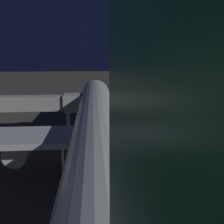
{
  "coord_description": "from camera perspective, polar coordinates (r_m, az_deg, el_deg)",
  "views": [
    {
      "loc": [
        0.53,
        39.33,
        14.76
      ],
      "look_at": [
        -3.0,
        -8.22,
        3.5
      ],
      "focal_mm": 41.17,
      "sensor_mm": 36.0,
      "label": 1
    }
  ],
  "objects": [
    {
      "name": "traffic_cone_nose_port",
      "position": [
        59.4,
        -1.48,
        -0.83
      ],
      "size": [
        0.36,
        0.36,
        0.55
      ],
      "primitive_type": "cone",
      "color": "orange",
      "rests_on": "ground_plane"
    },
    {
      "name": "airliner_at_gate",
      "position": [
        28.46,
        -2.98,
        -4.97
      ],
      "size": [
        58.36,
        63.86,
        20.39
      ],
      "color": "silver",
      "rests_on": "ground_plane"
    },
    {
      "name": "baggage_container_mid_row",
      "position": [
        62.47,
        14.19,
        -0.1
      ],
      "size": [
        1.52,
        1.58,
        1.46
      ],
      "primitive_type": "cube",
      "color": "#B7BABF",
      "rests_on": "ground_plane"
    },
    {
      "name": "ground_crew_near_nose_gear",
      "position": [
        62.71,
        11.77,
        0.27
      ],
      "size": [
        0.4,
        0.4,
        1.71
      ],
      "color": "black",
      "rests_on": "ground_plane"
    },
    {
      "name": "traffic_cone_nose_starboard",
      "position": [
        59.37,
        -5.73,
        -0.9
      ],
      "size": [
        0.36,
        0.36,
        0.55
      ],
      "primitive_type": "cone",
      "color": "orange",
      "rests_on": "ground_plane"
    },
    {
      "name": "jet_bridge",
      "position": [
        47.45,
        -19.93,
        1.77
      ],
      "size": [
        25.36,
        3.4,
        7.47
      ],
      "color": "#9E9E99",
      "rests_on": "ground_plane"
    },
    {
      "name": "ground_plane",
      "position": [
        42.01,
        -3.28,
        -7.31
      ],
      "size": [
        320.0,
        320.0,
        0.0
      ],
      "primitive_type": "plane",
      "color": "#383533"
    },
    {
      "name": "ground_crew_by_belt_loader",
      "position": [
        63.62,
        9.48,
        0.63
      ],
      "size": [
        0.4,
        0.4,
        1.84
      ],
      "color": "black",
      "rests_on": "ground_plane"
    }
  ]
}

